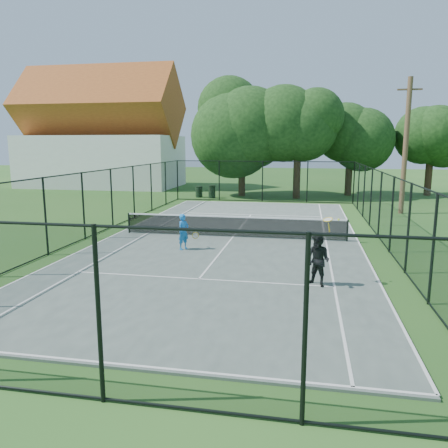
% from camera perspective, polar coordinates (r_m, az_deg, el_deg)
% --- Properties ---
extents(ground, '(120.00, 120.00, 0.00)m').
position_cam_1_polar(ground, '(19.82, 1.19, -1.86)').
color(ground, '#24531C').
extents(tennis_court, '(11.00, 24.00, 0.06)m').
position_cam_1_polar(tennis_court, '(19.82, 1.19, -1.77)').
color(tennis_court, '#4E5C55').
rests_on(tennis_court, ground).
extents(tennis_net, '(10.08, 0.08, 0.95)m').
position_cam_1_polar(tennis_net, '(19.71, 1.20, -0.21)').
color(tennis_net, black).
rests_on(tennis_net, tennis_court).
extents(fence, '(13.10, 26.10, 3.00)m').
position_cam_1_polar(fence, '(19.56, 1.21, 2.44)').
color(fence, black).
rests_on(fence, ground).
extents(tree_near_left, '(7.09, 7.09, 9.24)m').
position_cam_1_polar(tree_near_left, '(35.90, 2.39, 12.76)').
color(tree_near_left, '#332114').
rests_on(tree_near_left, ground).
extents(tree_near_mid, '(6.06, 6.06, 7.93)m').
position_cam_1_polar(tree_near_mid, '(34.66, 9.64, 11.38)').
color(tree_near_mid, '#332114').
rests_on(tree_near_mid, ground).
extents(tree_near_right, '(5.93, 5.93, 8.19)m').
position_cam_1_polar(tree_near_right, '(37.71, 16.24, 11.51)').
color(tree_near_right, '#332114').
rests_on(tree_near_right, ground).
extents(tree_far_right, '(4.68, 4.68, 6.18)m').
position_cam_1_polar(tree_far_right, '(39.88, 25.40, 8.87)').
color(tree_far_right, '#332114').
rests_on(tree_far_right, ground).
extents(building, '(15.30, 8.15, 11.87)m').
position_cam_1_polar(building, '(45.81, -15.74, 10.93)').
color(building, silver).
rests_on(building, ground).
extents(trash_bin_left, '(0.58, 0.58, 0.88)m').
position_cam_1_polar(trash_bin_left, '(35.09, -3.29, 4.24)').
color(trash_bin_left, black).
rests_on(trash_bin_left, ground).
extents(trash_bin_right, '(0.58, 0.58, 1.01)m').
position_cam_1_polar(trash_bin_right, '(34.49, -1.59, 4.25)').
color(trash_bin_right, black).
rests_on(trash_bin_right, ground).
extents(utility_pole, '(1.40, 0.30, 8.09)m').
position_cam_1_polar(utility_pole, '(28.69, 22.64, 9.41)').
color(utility_pole, '#4C3823').
rests_on(utility_pole, ground).
extents(player_blue, '(0.86, 0.62, 1.43)m').
position_cam_1_polar(player_blue, '(17.43, -5.30, -1.02)').
color(player_blue, '#1569B9').
rests_on(player_blue, tennis_court).
extents(player_black, '(1.09, 1.12, 2.02)m').
position_cam_1_polar(player_black, '(13.18, 12.18, -4.65)').
color(player_black, black).
rests_on(player_black, tennis_court).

